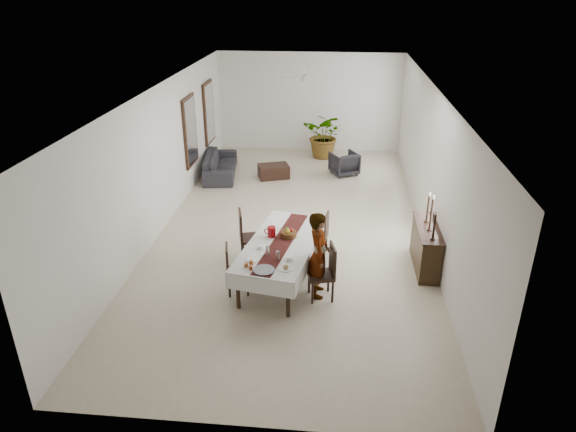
{
  "coord_description": "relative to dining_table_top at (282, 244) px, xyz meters",
  "views": [
    {
      "loc": [
        0.92,
        -10.82,
        5.29
      ],
      "look_at": [
        0.04,
        -1.72,
        1.05
      ],
      "focal_mm": 32.0,
      "sensor_mm": 36.0,
      "label": 1
    }
  ],
  "objects": [
    {
      "name": "floor",
      "position": [
        0.01,
        2.32,
        -0.75
      ],
      "size": [
        6.0,
        12.0,
        0.0
      ],
      "primitive_type": "cube",
      "color": "beige",
      "rests_on": "ground"
    },
    {
      "name": "chair_right_far_leg_fl",
      "position": [
        0.77,
        0.84,
        -0.55
      ],
      "size": [
        0.05,
        0.05,
        0.4
      ],
      "primitive_type": "cylinder",
      "rotation": [
        0.0,
        0.0,
        -0.15
      ],
      "color": "black",
      "rests_on": "floor"
    },
    {
      "name": "candlestick_mid_shaft",
      "position": [
        2.79,
        0.55,
        0.49
      ],
      "size": [
        0.05,
        0.05,
        0.62
      ],
      "primitive_type": "cylinder",
      "color": "black",
      "rests_on": "candlestick_mid_base"
    },
    {
      "name": "fan_blade_n",
      "position": [
        0.01,
        5.67,
        2.15
      ],
      "size": [
        0.1,
        0.55,
        0.01
      ],
      "primitive_type": "cube",
      "color": "silver",
      "rests_on": "fan_hub"
    },
    {
      "name": "chair_right_far_leg_br",
      "position": [
        0.49,
        1.21,
        -0.55
      ],
      "size": [
        0.05,
        0.05,
        0.4
      ],
      "primitive_type": "cylinder",
      "rotation": [
        0.0,
        0.0,
        -0.15
      ],
      "color": "black",
      "rests_on": "floor"
    },
    {
      "name": "saucer_right",
      "position": [
        0.19,
        -0.67,
        0.04
      ],
      "size": [
        0.15,
        0.15,
        0.01
      ],
      "primitive_type": "cylinder",
      "color": "silver",
      "rests_on": "tablecloth_top"
    },
    {
      "name": "chair_right_near_back",
      "position": [
        0.96,
        -0.56,
        0.02
      ],
      "size": [
        0.14,
        0.44,
        0.56
      ],
      "primitive_type": "cube",
      "rotation": [
        0.0,
        0.0,
        1.8
      ],
      "color": "black",
      "rests_on": "chair_right_near_seat"
    },
    {
      "name": "tablecloth_drape_left",
      "position": [
        -0.59,
        0.11,
        -0.12
      ],
      "size": [
        0.5,
        2.62,
        0.31
      ],
      "primitive_type": "cube",
      "rotation": [
        0.0,
        0.0,
        -0.18
      ],
      "color": "white",
      "rests_on": "dining_table_top"
    },
    {
      "name": "fan_blade_e",
      "position": [
        0.36,
        5.32,
        2.15
      ],
      "size": [
        0.55,
        0.1,
        0.01
      ],
      "primitive_type": "cube",
      "color": "white",
      "rests_on": "fan_hub"
    },
    {
      "name": "fan_hub",
      "position": [
        0.01,
        5.32,
        2.15
      ],
      "size": [
        0.16,
        0.16,
        0.08
      ],
      "primitive_type": "cylinder",
      "color": "silver",
      "rests_on": "fan_rod"
    },
    {
      "name": "wall_front",
      "position": [
        0.01,
        -3.68,
        0.85
      ],
      "size": [
        6.0,
        0.02,
        3.2
      ],
      "primitive_type": "cube",
      "color": "white",
      "rests_on": "floor"
    },
    {
      "name": "mirror_glass_far",
      "position": [
        -2.92,
        6.62,
        0.85
      ],
      "size": [
        0.01,
        0.9,
        1.7
      ],
      "primitive_type": "cube",
      "color": "white",
      "rests_on": "mirror_frame_far"
    },
    {
      "name": "jam_jar_b",
      "position": [
        -0.52,
        -0.98,
        0.08
      ],
      "size": [
        0.07,
        0.07,
        0.08
      ],
      "primitive_type": "cylinder",
      "color": "brown",
      "rests_on": "tablecloth_top"
    },
    {
      "name": "serving_tray",
      "position": [
        -0.2,
        -1.07,
        0.05
      ],
      "size": [
        0.37,
        0.37,
        0.02
      ],
      "primitive_type": "cylinder",
      "color": "#3B3B3F",
      "rests_on": "tablecloth_top"
    },
    {
      "name": "chair_left_far_leg_fr",
      "position": [
        -0.84,
        0.45,
        -0.52
      ],
      "size": [
        0.06,
        0.06,
        0.45
      ],
      "primitive_type": "cylinder",
      "rotation": [
        0.0,
        0.0,
        0.25
      ],
      "color": "black",
      "rests_on": "floor"
    },
    {
      "name": "potted_plant",
      "position": [
        0.58,
        7.54,
        -0.01
      ],
      "size": [
        1.62,
        1.51,
        1.47
      ],
      "primitive_type": "imported",
      "rotation": [
        0.0,
        0.0,
        -0.32
      ],
      "color": "#3A6227",
      "rests_on": "floor"
    },
    {
      "name": "fan_blade_w",
      "position": [
        -0.34,
        5.32,
        2.15
      ],
      "size": [
        0.55,
        0.1,
        0.01
      ],
      "primitive_type": "cube",
      "color": "white",
      "rests_on": "fan_hub"
    },
    {
      "name": "wall_right",
      "position": [
        3.01,
        2.32,
        0.85
      ],
      "size": [
        0.02,
        12.0,
        3.2
      ],
      "primitive_type": "cube",
      "color": "white",
      "rests_on": "floor"
    },
    {
      "name": "sideboard_body",
      "position": [
        2.79,
        0.69,
        -0.32
      ],
      "size": [
        0.38,
        1.44,
        0.86
      ],
      "primitive_type": "cube",
      "color": "black",
      "rests_on": "floor"
    },
    {
      "name": "wall_back",
      "position": [
        0.01,
        8.32,
        0.85
      ],
      "size": [
        6.0,
        0.02,
        3.2
      ],
      "primitive_type": "cube",
      "color": "white",
      "rests_on": "floor"
    },
    {
      "name": "candlestick_mid_base",
      "position": [
        2.79,
        0.55,
        0.16
      ],
      "size": [
        0.1,
        0.1,
        0.03
      ],
      "primitive_type": "cylinder",
      "color": "black",
      "rests_on": "sideboard_top"
    },
    {
      "name": "wall_left",
      "position": [
        -2.99,
        2.32,
        0.85
      ],
      "size": [
        0.02,
        12.0,
        3.2
      ],
      "primitive_type": "cube",
      "color": "white",
      "rests_on": "floor"
    },
    {
      "name": "fan_rod",
      "position": [
        0.01,
        5.32,
        2.35
      ],
      "size": [
        0.04,
        0.04,
        0.2
      ],
      "primitive_type": "cylinder",
      "color": "white",
      "rests_on": "ceiling"
    },
    {
      "name": "chair_left_near_seat",
      "position": [
        -0.76,
        -0.55,
        -0.32
      ],
      "size": [
        0.48,
        0.48,
        0.05
      ],
      "primitive_type": "cube",
      "rotation": [
        0.0,
        0.0,
        -1.36
      ],
      "color": "black",
      "rests_on": "chair_left_near_leg_fl"
    },
    {
      "name": "plate_far_left",
      "position": [
        -0.22,
        0.62,
        0.04
      ],
      "size": [
        0.25,
        0.25,
        0.02
      ],
      "primitive_type": "cylinder",
      "color": "white",
      "rests_on": "tablecloth_top"
    },
    {
      "name": "chair_right_far_seat",
      "position": [
        0.63,
        1.02,
        -0.33
      ],
      "size": [
        0.46,
        0.46,
        0.05
      ],
      "primitive_type": "cube",
      "rotation": [
        0.0,
        0.0,
        1.42
      ],
      "color": "black",
      "rests_on": "chair_right_far_leg_fl"
    },
    {
      "name": "mirror_frame_near",
      "position": [
        -2.95,
        4.52,
        0.85
      ],
      "size": [
        0.06,
        1.05,
        1.85
      ],
      "primitive_type": "cube",
      "color": "black",
      "rests_on": "wall_left"
    },
    {
      "name": "table_runner",
      "position": [
        0.0,
        0.0,
        0.04
      ],
      "size": [
        0.83,
        2.61,
        0.0
      ],
      "primitive_type": "cube",
      "rotation": [
        0.0,
        0.0,
        -0.18
      ],
      "color": "#4E1A16",
      "rests_on": "tablecloth_top"
    },
    {
      "name": "tablecloth_drape_right",
      "position": [
        0.59,
        -0.11,
        -0.12
      ],
      "size": [
        0.5,
        2.62,
        0.31
      ],
      "primitive_type": "cube",
      "rotation": [
        0.0,
        0.0,
        -0.18
      ],
      "color": "silver",
      "rests_on": "dining_table_top"
    },
    {
      "name": "woman",
      "position": [
        0.71,
        -0.48,
        0.07
      ],
      "size": [
        0.43,
        0.62,
        1.63
      ],
      "primitive_type": "imported",
      "rotation": [
        0.0,
        0.0,
        1.63
      ],
      "color": "gray",
      "rests_on": "floor"
    },
    {
      "name": "plate_near_right",
      "position": [
        0.17,
        -0.98,
        0.04
      ],
      "size": [
        0.25,
        0.25,
        0.02
      ],
      "primitive_type": "cylinder",
      "color": "silver",
      "rests_on": "tablecloth_top"
    },
    {
      "name": "fan_blade_s",
      "position": [
        0.01,
        4.97,
        2.15
      ],
      "size": [
        0.1,
        0.55,
        0.01
      ],
      "primitive_type": "cube",
      "color": "silver",
      "rests_on": "fan_hub"
    },
    {
      "name": "table_leg_fl",
      "position": [
        -0.66,
        -1.07,
        -0.39
      ],
      "size": [
        0.08,
        0.08,
        0.72
      ],
      "primitive_type": "cylinder",
      "rotation": [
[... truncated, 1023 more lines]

